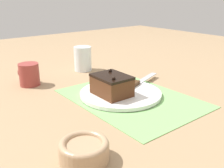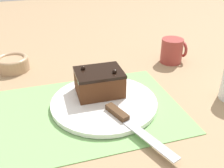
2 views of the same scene
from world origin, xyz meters
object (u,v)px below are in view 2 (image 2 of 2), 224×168
object	(u,v)px
cake_plate	(104,102)
chocolate_cake	(99,82)
coffee_mug	(172,51)
serving_knife	(127,121)
small_bowl	(12,63)

from	to	relation	value
cake_plate	chocolate_cake	size ratio (longest dim) A/B	2.21
cake_plate	coffee_mug	distance (m)	0.37
serving_knife	coffee_mug	distance (m)	0.42
small_bowl	coffee_mug	bearing A→B (deg)	-10.23
chocolate_cake	coffee_mug	bearing A→B (deg)	27.40
chocolate_cake	small_bowl	xyz separation A→B (m)	(-0.23, 0.26, -0.02)
cake_plate	small_bowl	bearing A→B (deg)	128.15
cake_plate	chocolate_cake	bearing A→B (deg)	92.48
chocolate_cake	serving_knife	bearing A→B (deg)	-79.62
chocolate_cake	small_bowl	distance (m)	0.35
cake_plate	serving_knife	world-z (taller)	serving_knife
chocolate_cake	coffee_mug	size ratio (longest dim) A/B	1.47
serving_knife	small_bowl	bearing A→B (deg)	-76.77
serving_knife	coffee_mug	bearing A→B (deg)	-151.90
serving_knife	small_bowl	xyz separation A→B (m)	(-0.26, 0.41, 0.00)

